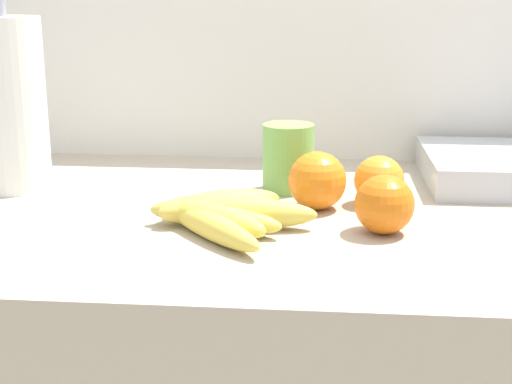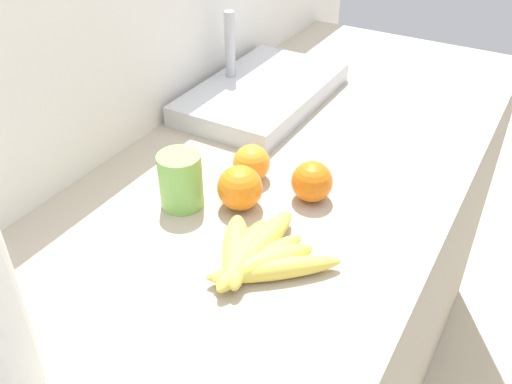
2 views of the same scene
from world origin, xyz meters
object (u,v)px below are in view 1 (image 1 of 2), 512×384
Objects in this scene: orange_right at (379,181)px; orange_front at (384,204)px; paper_towel_roll at (7,104)px; orange_far_right at (317,181)px; mug at (288,158)px; banana_bunch at (221,214)px.

orange_front is at bearing -90.93° from orange_right.
orange_far_right is at bearing -8.64° from paper_towel_roll.
mug reaches higher than orange_right.
banana_bunch is at bearing -179.66° from orange_front.
banana_bunch is 0.77× the size of paper_towel_roll.
orange_right is 0.57m from paper_towel_roll.
orange_far_right is 0.80× the size of mug.
orange_far_right is at bearing -64.41° from mug.
orange_far_right is at bearing 130.32° from orange_front.
orange_right is 0.25× the size of paper_towel_roll.
orange_far_right is 1.14× the size of orange_right.
paper_towel_roll is at bearing 175.50° from orange_right.
orange_far_right is at bearing -162.55° from orange_right.
orange_front is 0.74× the size of mug.
orange_front is at bearing -49.68° from orange_far_right.
orange_far_right is 0.09m from orange_right.
orange_right is at bearing 17.45° from orange_far_right.
banana_bunch is at bearing -140.20° from orange_far_right.
paper_towel_roll is (-0.35, 0.17, 0.11)m from banana_bunch.
orange_front is 0.26× the size of paper_towel_roll.
orange_far_right is 1.08× the size of orange_front.
orange_front reaches higher than orange_right.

